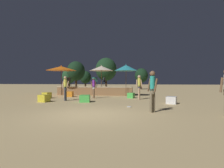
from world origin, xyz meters
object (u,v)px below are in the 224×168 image
at_px(person_4, 139,86).
at_px(bistro_chair_2, 96,81).
at_px(patio_umbrella_2, 126,68).
at_px(cube_seat_2, 70,94).
at_px(patio_umbrella_0, 101,68).
at_px(cube_seat_3, 47,95).
at_px(cube_seat_4, 131,95).
at_px(person_1, 152,89).
at_px(bistro_chair_0, 69,81).
at_px(patio_umbrella_1, 61,68).
at_px(background_tree_4, 85,77).
at_px(cube_seat_0, 44,98).
at_px(cube_seat_1, 172,100).
at_px(frisbee_disc, 129,107).
at_px(background_tree_1, 69,76).
at_px(person_3, 65,87).
at_px(person_0, 94,87).
at_px(background_tree_2, 141,76).
at_px(cube_seat_5, 85,99).
at_px(background_tree_0, 106,69).
at_px(background_tree_3, 76,71).

distance_m(person_4, bistro_chair_2, 5.47).
distance_m(patio_umbrella_2, cube_seat_2, 5.55).
relative_size(patio_umbrella_0, cube_seat_3, 4.43).
bearing_deg(person_4, cube_seat_4, 42.46).
relative_size(patio_umbrella_2, cube_seat_2, 4.92).
relative_size(person_1, bistro_chair_0, 2.05).
distance_m(patio_umbrella_1, background_tree_4, 11.22).
distance_m(cube_seat_0, person_4, 6.80).
relative_size(cube_seat_0, cube_seat_2, 1.17).
xyz_separation_m(bistro_chair_0, background_tree_4, (-1.31, 10.31, 0.58)).
xyz_separation_m(cube_seat_1, frisbee_disc, (-2.51, -1.65, -0.20)).
height_order(patio_umbrella_2, person_1, patio_umbrella_2).
distance_m(bistro_chair_2, background_tree_4, 11.24).
height_order(frisbee_disc, background_tree_1, background_tree_1).
distance_m(cube_seat_0, person_3, 1.59).
height_order(cube_seat_3, person_0, person_0).
distance_m(cube_seat_0, frisbee_disc, 5.89).
distance_m(cube_seat_3, background_tree_2, 17.94).
bearing_deg(bistro_chair_0, cube_seat_3, -134.18).
distance_m(patio_umbrella_2, person_0, 3.71).
xyz_separation_m(cube_seat_5, background_tree_2, (4.26, 17.88, 2.02)).
bearing_deg(person_3, cube_seat_4, 114.39).
bearing_deg(cube_seat_5, background_tree_4, 106.27).
bearing_deg(cube_seat_5, patio_umbrella_2, 62.84).
distance_m(person_3, frisbee_disc, 5.28).
relative_size(patio_umbrella_0, bistro_chair_0, 3.22).
relative_size(patio_umbrella_1, patio_umbrella_2, 0.99).
relative_size(person_3, background_tree_1, 0.50).
distance_m(cube_seat_0, cube_seat_4, 6.60).
height_order(person_0, background_tree_0, background_tree_0).
bearing_deg(person_4, patio_umbrella_2, 31.87).
xyz_separation_m(patio_umbrella_1, cube_seat_4, (6.78, -1.85, -2.40)).
xyz_separation_m(cube_seat_2, background_tree_4, (-2.26, 12.54, 1.74)).
bearing_deg(background_tree_0, bistro_chair_2, -86.35).
distance_m(patio_umbrella_1, background_tree_2, 15.26).
relative_size(cube_seat_1, bistro_chair_2, 0.83).
distance_m(person_1, person_3, 6.87).
bearing_deg(cube_seat_1, background_tree_0, 113.06).
bearing_deg(patio_umbrella_2, cube_seat_5, -117.16).
xyz_separation_m(patio_umbrella_0, person_4, (3.49, -3.01, -1.57)).
distance_m(cube_seat_1, cube_seat_3, 9.45).
bearing_deg(person_1, patio_umbrella_0, 68.90).
bearing_deg(person_3, cube_seat_0, -53.70).
relative_size(person_4, background_tree_1, 0.53).
bearing_deg(person_3, patio_umbrella_1, -156.82).
distance_m(bistro_chair_2, background_tree_3, 6.79).
relative_size(patio_umbrella_0, bistro_chair_2, 3.22).
xyz_separation_m(cube_seat_0, person_4, (6.29, 2.45, 0.78)).
relative_size(person_3, frisbee_disc, 7.26).
bearing_deg(person_4, person_0, 92.34).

